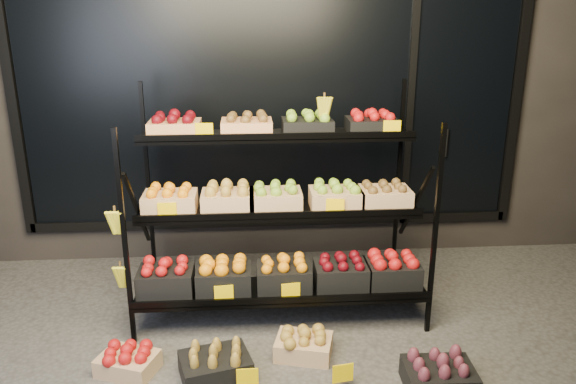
{
  "coord_description": "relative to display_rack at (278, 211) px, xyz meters",
  "views": [
    {
      "loc": [
        -0.22,
        -3.23,
        2.18
      ],
      "look_at": [
        0.06,
        0.55,
        0.94
      ],
      "focal_mm": 35.0,
      "sensor_mm": 36.0,
      "label": 1
    }
  ],
  "objects": [
    {
      "name": "floor_crate_left",
      "position": [
        -0.99,
        -0.75,
        -0.7
      ],
      "size": [
        0.42,
        0.36,
        0.18
      ],
      "rotation": [
        0.0,
        0.0,
        -0.36
      ],
      "color": "tan",
      "rests_on": "ground"
    },
    {
      "name": "building",
      "position": [
        0.01,
        1.99,
        0.96
      ],
      "size": [
        6.0,
        2.08,
        3.5
      ],
      "color": "#2D2826",
      "rests_on": "ground"
    },
    {
      "name": "tag_floor_b",
      "position": [
        0.33,
        -1.0,
        -0.73
      ],
      "size": [
        0.13,
        0.01,
        0.12
      ],
      "primitive_type": "cube",
      "color": "#F3C500",
      "rests_on": "ground"
    },
    {
      "name": "ground",
      "position": [
        0.01,
        -0.6,
        -0.79
      ],
      "size": [
        24.0,
        24.0,
        0.0
      ],
      "primitive_type": "plane",
      "color": "#514F4C",
      "rests_on": "ground"
    },
    {
      "name": "floor_crate_midleft",
      "position": [
        -0.44,
        -0.84,
        -0.69
      ],
      "size": [
        0.48,
        0.41,
        0.21
      ],
      "rotation": [
        0.0,
        0.0,
        0.26
      ],
      "color": "black",
      "rests_on": "ground"
    },
    {
      "name": "display_rack",
      "position": [
        0.0,
        0.0,
        0.0
      ],
      "size": [
        2.18,
        1.02,
        1.69
      ],
      "color": "black",
      "rests_on": "ground"
    },
    {
      "name": "floor_crate_midright",
      "position": [
        0.13,
        -0.65,
        -0.7
      ],
      "size": [
        0.42,
        0.35,
        0.19
      ],
      "rotation": [
        0.0,
        0.0,
        -0.25
      ],
      "color": "tan",
      "rests_on": "ground"
    },
    {
      "name": "tag_floor_a",
      "position": [
        -0.24,
        -1.0,
        -0.73
      ],
      "size": [
        0.13,
        0.01,
        0.12
      ],
      "primitive_type": "cube",
      "color": "#F3C500",
      "rests_on": "ground"
    },
    {
      "name": "floor_crate_right",
      "position": [
        0.91,
        -1.04,
        -0.69
      ],
      "size": [
        0.42,
        0.32,
        0.21
      ],
      "rotation": [
        0.0,
        0.0,
        -0.04
      ],
      "color": "black",
      "rests_on": "ground"
    }
  ]
}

